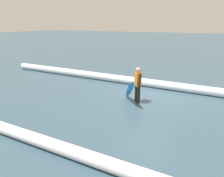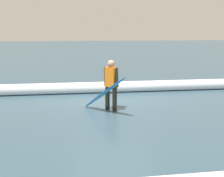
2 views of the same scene
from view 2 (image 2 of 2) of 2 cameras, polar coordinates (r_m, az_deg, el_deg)
ground_plane at (r=9.49m, az=-0.22°, el=-3.31°), size 140.56×140.56×0.00m
surfer at (r=8.65m, az=-0.19°, el=1.24°), size 0.39×0.50×1.57m
surfboard at (r=8.42m, az=-1.70°, el=-0.98°), size 1.20×1.76×1.24m
wave_crest_foreground at (r=11.53m, az=3.80°, el=0.41°), size 23.69×0.76×0.44m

